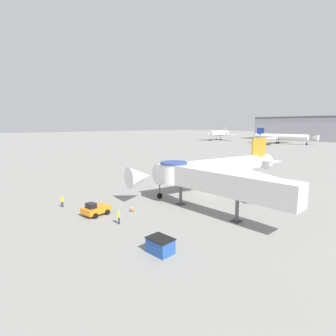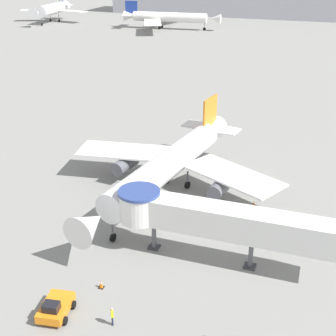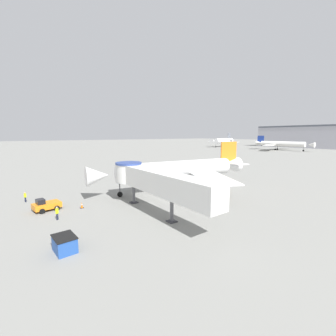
# 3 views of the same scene
# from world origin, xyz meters

# --- Properties ---
(ground_plane) EXTENTS (800.00, 800.00, 0.00)m
(ground_plane) POSITION_xyz_m (0.00, 0.00, 0.00)
(ground_plane) COLOR gray
(main_airplane) EXTENTS (27.51, 32.01, 9.00)m
(main_airplane) POSITION_xyz_m (-1.40, 3.39, 3.83)
(main_airplane) COLOR white
(main_airplane) RESTS_ON ground_plane
(jet_bridge) EXTENTS (20.56, 4.09, 6.20)m
(jet_bridge) POSITION_xyz_m (6.45, -8.06, 4.52)
(jet_bridge) COLOR silver
(jet_bridge) RESTS_ON ground_plane
(pushback_tug_orange) EXTENTS (2.87, 3.72, 1.76)m
(pushback_tug_orange) POSITION_xyz_m (-3.03, -19.70, 0.77)
(pushback_tug_orange) COLOR orange
(pushback_tug_orange) RESTS_ON ground_plane
(traffic_cone_near_nose) EXTENTS (0.49, 0.49, 0.81)m
(traffic_cone_near_nose) POSITION_xyz_m (-1.11, -15.40, 0.39)
(traffic_cone_near_nose) COLOR black
(traffic_cone_near_nose) RESTS_ON ground_plane
(traffic_cone_starboard_wing) EXTENTS (0.40, 0.40, 0.67)m
(traffic_cone_starboard_wing) POSITION_xyz_m (8.99, 3.65, 0.32)
(traffic_cone_starboard_wing) COLOR black
(traffic_cone_starboard_wing) RESTS_ON ground_plane
(ground_crew_marshaller) EXTENTS (0.34, 0.38, 1.71)m
(ground_crew_marshaller) POSITION_xyz_m (1.81, -19.15, 0.99)
(ground_crew_marshaller) COLOR #1E2338
(ground_crew_marshaller) RESTS_ON ground_plane
(background_jet_gray_tail) EXTENTS (29.20, 28.93, 11.77)m
(background_jet_gray_tail) POSITION_xyz_m (-94.95, 126.07, 5.14)
(background_jet_gray_tail) COLOR white
(background_jet_gray_tail) RESTS_ON ground_plane
(background_jet_blue_tail) EXTENTS (37.02, 38.32, 9.62)m
(background_jet_blue_tail) POSITION_xyz_m (-45.43, 125.73, 4.24)
(background_jet_blue_tail) COLOR white
(background_jet_blue_tail) RESTS_ON ground_plane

